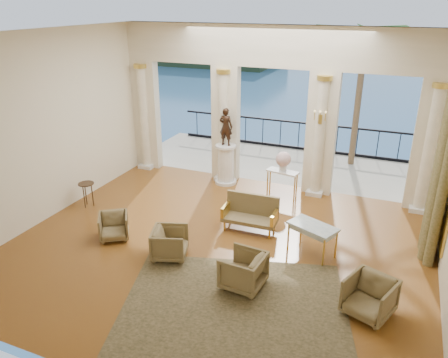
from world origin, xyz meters
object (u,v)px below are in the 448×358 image
at_px(game_table, 313,228).
at_px(statue, 226,127).
at_px(armchair_a, 114,225).
at_px(console_table, 282,176).
at_px(pedestal, 226,165).
at_px(armchair_c, 243,269).
at_px(armchair_d, 170,242).
at_px(settee, 251,213).
at_px(armchair_b, 370,295).
at_px(side_table, 86,186).

bearing_deg(game_table, statue, 161.18).
height_order(armchair_a, statue, statue).
height_order(armchair_a, console_table, console_table).
bearing_deg(pedestal, armchair_c, -63.88).
xyz_separation_m(armchair_d, game_table, (2.75, 1.28, 0.25)).
distance_m(statue, console_table, 2.16).
height_order(armchair_a, settee, settee).
relative_size(armchair_b, statue, 0.71).
xyz_separation_m(settee, console_table, (0.21, 1.98, 0.25)).
bearing_deg(armchair_b, armchair_d, -163.00).
bearing_deg(game_table, pedestal, 161.18).
bearing_deg(armchair_c, armchair_b, 97.35).
height_order(armchair_b, armchair_c, same).
xyz_separation_m(armchair_b, console_table, (-2.70, 4.07, 0.28)).
relative_size(armchair_a, game_table, 0.58).
relative_size(armchair_d, settee, 0.56).
height_order(settee, game_table, settee).
distance_m(settee, side_table, 4.42).
height_order(armchair_c, armchair_d, armchair_c).
height_order(armchair_b, armchair_d, armchair_b).
bearing_deg(console_table, armchair_a, -119.37).
bearing_deg(console_table, game_table, -51.41).
height_order(armchair_c, console_table, console_table).
bearing_deg(side_table, armchair_d, -22.41).
bearing_deg(settee, armchair_d, -124.76).
relative_size(armchair_d, console_table, 0.81).
xyz_separation_m(armchair_a, armchair_c, (3.36, -0.58, 0.06)).
relative_size(pedestal, console_table, 1.33).
bearing_deg(side_table, settee, 6.35).
bearing_deg(pedestal, statue, 0.00).
distance_m(pedestal, console_table, 1.88).
distance_m(armchair_b, settee, 3.59).
bearing_deg(armchair_d, armchair_a, 64.10).
xyz_separation_m(console_table, side_table, (-4.60, -2.47, -0.10)).
xyz_separation_m(game_table, statue, (-3.20, 2.92, 1.12)).
bearing_deg(game_table, console_table, 142.10).
height_order(armchair_a, armchair_d, armchair_d).
distance_m(armchair_d, game_table, 3.04).
relative_size(armchair_d, side_table, 1.10).
bearing_deg(armchair_b, console_table, 144.48).
bearing_deg(armchair_a, statue, 39.86).
bearing_deg(armchair_b, statue, 156.27).
bearing_deg(console_table, statue, 177.49).
bearing_deg(armchair_a, armchair_d, -41.82).
xyz_separation_m(game_table, pedestal, (-3.20, 2.92, -0.05)).
height_order(settee, pedestal, pedestal).
xyz_separation_m(armchair_a, console_table, (2.95, 3.59, 0.34)).
bearing_deg(side_table, game_table, -0.47).
bearing_deg(armchair_b, armchair_c, -156.66).
bearing_deg(settee, console_table, 82.09).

